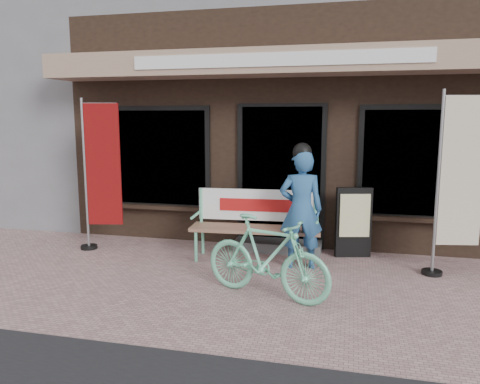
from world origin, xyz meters
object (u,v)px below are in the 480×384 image
(person, at_px, (301,207))
(nobori_cream, at_px, (457,182))
(bicycle, at_px, (267,257))
(bench, at_px, (256,219))
(nobori_red, at_px, (100,173))
(menu_stand, at_px, (354,222))

(person, relative_size, nobori_cream, 0.72)
(nobori_cream, bearing_deg, bicycle, -160.50)
(bench, bearing_deg, person, -24.51)
(nobori_cream, bearing_deg, bench, 166.22)
(nobori_cream, bearing_deg, nobori_red, 168.26)
(menu_stand, bearing_deg, nobori_red, 172.76)
(nobori_cream, xyz_separation_m, menu_stand, (-1.23, 0.51, -0.69))
(person, relative_size, bicycle, 1.08)
(person, bearing_deg, nobori_red, 166.24)
(nobori_red, bearing_deg, bicycle, -37.74)
(bicycle, bearing_deg, nobori_cream, -40.43)
(person, height_order, nobori_cream, nobori_cream)
(person, relative_size, menu_stand, 1.65)
(bench, relative_size, person, 1.10)
(nobori_cream, height_order, menu_stand, nobori_cream)
(person, relative_size, nobori_red, 0.73)
(bicycle, height_order, menu_stand, menu_stand)
(nobori_red, bearing_deg, bench, -10.36)
(person, xyz_separation_m, nobori_cream, (1.91, 0.13, 0.38))
(bicycle, relative_size, menu_stand, 1.52)
(person, height_order, menu_stand, person)
(bicycle, xyz_separation_m, nobori_cream, (2.16, 1.29, 0.74))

